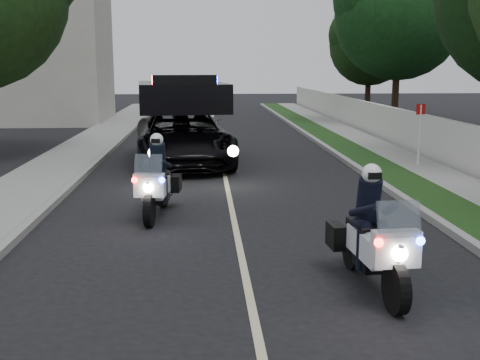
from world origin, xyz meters
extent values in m
plane|color=black|center=(0.00, 0.00, 0.00)|extent=(120.00, 120.00, 0.00)
cube|color=gray|center=(4.10, 10.00, 0.07)|extent=(0.20, 60.00, 0.15)
cube|color=#193814|center=(4.80, 10.00, 0.08)|extent=(1.20, 60.00, 0.16)
cube|color=gray|center=(6.10, 10.00, 0.08)|extent=(1.40, 60.00, 0.16)
cube|color=beige|center=(7.10, 10.00, 0.75)|extent=(0.22, 60.00, 1.50)
cube|color=gray|center=(-4.10, 10.00, 0.07)|extent=(0.20, 60.00, 0.15)
cube|color=gray|center=(-5.20, 10.00, 0.08)|extent=(2.00, 60.00, 0.16)
cube|color=#A8A396|center=(-10.00, 26.00, 3.50)|extent=(8.00, 6.00, 7.00)
cube|color=#BFB78C|center=(0.00, 10.00, 0.00)|extent=(0.12, 50.00, 0.01)
imported|color=black|center=(-1.28, 11.17, 0.00)|extent=(3.60, 6.66, 3.10)
imported|color=black|center=(-2.12, 24.71, 0.00)|extent=(0.63, 1.72, 0.90)
imported|color=black|center=(-2.12, 24.71, 0.00)|extent=(0.59, 0.43, 1.55)
camera|label=1|loc=(-0.62, -8.21, 3.18)|focal=44.60mm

